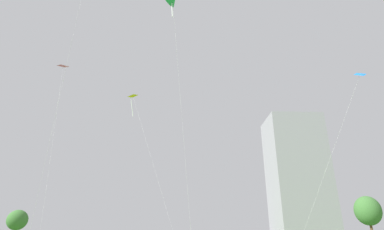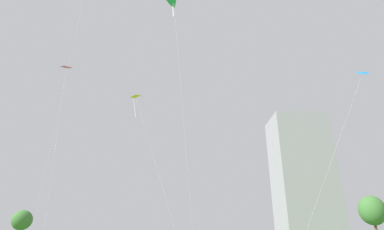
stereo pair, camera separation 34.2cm
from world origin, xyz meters
name	(u,v)px [view 2 (the right image)]	position (x,y,z in m)	size (l,w,h in m)	color
kite_flying_1	(136,100)	(-9.62, 33.59, 22.54)	(9.56, 6.70, 23.57)	silver
kite_flying_4	(66,68)	(-21.58, 32.08, 28.30)	(6.32, 8.67, 28.93)	silver
kite_flying_7	(362,75)	(18.56, 18.55, 17.35)	(8.82, 3.19, 18.05)	silver
park_tree_0	(372,211)	(24.71, 36.17, 5.29)	(3.58, 3.58, 7.32)	brown
park_tree_1	(22,220)	(-27.56, 37.47, 4.32)	(3.07, 3.07, 5.86)	brown
distant_highrise_0	(302,176)	(42.97, 139.45, 29.15)	(25.40, 21.79, 58.30)	#939399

